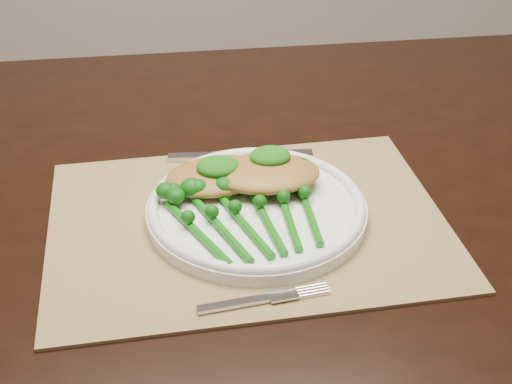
{
  "coord_description": "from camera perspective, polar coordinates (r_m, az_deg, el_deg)",
  "views": [
    {
      "loc": [
        -0.15,
        -0.75,
        1.27
      ],
      "look_at": [
        -0.06,
        -0.01,
        0.78
      ],
      "focal_mm": 50.0,
      "sensor_mm": 36.0,
      "label": 1
    }
  ],
  "objects": [
    {
      "name": "dinner_plate",
      "position": [
        0.89,
        0.05,
        -1.26
      ],
      "size": [
        0.28,
        0.28,
        0.02
      ],
      "color": "white",
      "rests_on": "placemat"
    },
    {
      "name": "knife",
      "position": [
        1.02,
        -2.38,
        2.93
      ],
      "size": [
        0.21,
        0.03,
        0.01
      ],
      "rotation": [
        0.0,
        0.0,
        -0.06
      ],
      "color": "silver",
      "rests_on": "placemat"
    },
    {
      "name": "pesto_dollop_left",
      "position": [
        0.91,
        -3.08,
        2.05
      ],
      "size": [
        0.06,
        0.05,
        0.02
      ],
      "primitive_type": "ellipsoid",
      "color": "#104D0B",
      "rests_on": "chicken_fillet_left"
    },
    {
      "name": "pesto_dollop_right",
      "position": [
        0.92,
        1.14,
        2.89
      ],
      "size": [
        0.05,
        0.05,
        0.02
      ],
      "primitive_type": "ellipsoid",
      "color": "#104D0B",
      "rests_on": "chicken_fillet_right"
    },
    {
      "name": "broccolini_bundle",
      "position": [
        0.85,
        -0.15,
        -2.29
      ],
      "size": [
        0.2,
        0.22,
        0.04
      ],
      "rotation": [
        0.0,
        0.0,
        0.24
      ],
      "color": "#0F610C",
      "rests_on": "dinner_plate"
    },
    {
      "name": "chicken_fillet_left",
      "position": [
        0.92,
        -3.18,
        1.3
      ],
      "size": [
        0.15,
        0.12,
        0.03
      ],
      "primitive_type": "ellipsoid",
      "rotation": [
        0.0,
        0.0,
        0.2
      ],
      "color": "#AB7631",
      "rests_on": "dinner_plate"
    },
    {
      "name": "chicken_fillet_right",
      "position": [
        0.91,
        0.84,
        1.52
      ],
      "size": [
        0.14,
        0.1,
        0.03
      ],
      "primitive_type": "ellipsoid",
      "rotation": [
        0.0,
        0.0,
        -0.05
      ],
      "color": "#AB7631",
      "rests_on": "dinner_plate"
    },
    {
      "name": "placemat",
      "position": [
        0.89,
        -0.67,
        -2.43
      ],
      "size": [
        0.51,
        0.38,
        0.0
      ],
      "primitive_type": "cube",
      "rotation": [
        0.0,
        0.0,
        0.05
      ],
      "color": "#92734A",
      "rests_on": "dining_table"
    },
    {
      "name": "fork",
      "position": [
        0.77,
        1.34,
        -8.4
      ],
      "size": [
        0.15,
        0.03,
        0.0
      ],
      "rotation": [
        0.0,
        0.0,
        0.13
      ],
      "color": "silver",
      "rests_on": "placemat"
    },
    {
      "name": "dining_table",
      "position": [
        1.23,
        -1.89,
        -13.41
      ],
      "size": [
        1.61,
        0.93,
        0.75
      ],
      "rotation": [
        0.0,
        0.0,
        0.02
      ],
      "color": "black",
      "rests_on": "ground"
    }
  ]
}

